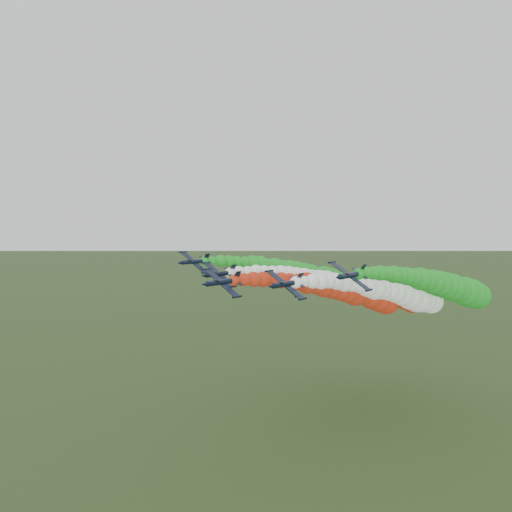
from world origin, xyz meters
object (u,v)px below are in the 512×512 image
object	(u,v)px
jet_inner_left	(336,285)
jet_inner_right	(399,294)
jet_trail	(386,293)
jet_outer_left	(305,274)
jet_lead	(351,292)
jet_outer_right	(449,287)

from	to	relation	value
jet_inner_left	jet_inner_right	size ratio (longest dim) A/B	1.01
jet_inner_right	jet_trail	xyz separation A→B (m)	(-10.95, 16.97, -2.62)
jet_inner_left	jet_inner_right	bearing A→B (deg)	-6.50
jet_outer_left	jet_lead	bearing A→B (deg)	-33.30
jet_lead	jet_inner_right	bearing A→B (deg)	33.84
jet_lead	jet_outer_right	world-z (taller)	jet_outer_right
jet_inner_left	jet_trail	distance (m)	17.54
jet_inner_left	jet_outer_right	bearing A→B (deg)	9.08
jet_trail	jet_outer_left	bearing A→B (deg)	-161.85
jet_inner_right	jet_outer_right	distance (m)	12.90
jet_inner_right	jet_outer_right	world-z (taller)	jet_outer_right
jet_outer_right	jet_trail	world-z (taller)	jet_outer_right
jet_inner_left	jet_outer_right	size ratio (longest dim) A/B	1.00
jet_lead	jet_outer_left	world-z (taller)	jet_outer_left
jet_lead	jet_trail	world-z (taller)	jet_lead
jet_inner_right	jet_outer_left	distance (m)	36.03
jet_inner_right	jet_outer_left	size ratio (longest dim) A/B	1.00
jet_inner_left	jet_outer_left	xyz separation A→B (m)	(-14.80, 6.89, 1.67)
jet_lead	jet_outer_right	distance (m)	25.23
jet_inner_left	jet_outer_left	world-z (taller)	jet_outer_left
jet_trail	jet_lead	bearing A→B (deg)	-88.46
jet_outer_right	jet_outer_left	bearing A→B (deg)	177.47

